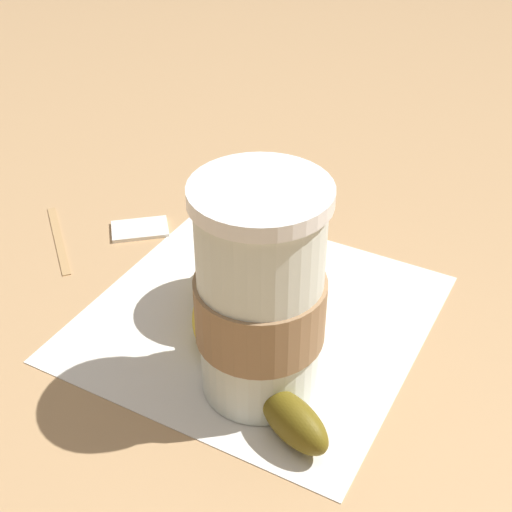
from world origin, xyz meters
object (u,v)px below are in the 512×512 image
(muffin, at_px, (255,248))
(banana, at_px, (235,339))
(coffee_cup, at_px, (260,297))
(sugar_packet, at_px, (140,227))

(muffin, distance_m, banana, 0.07)
(coffee_cup, relative_size, sugar_packet, 3.06)
(muffin, relative_size, sugar_packet, 1.98)
(sugar_packet, bearing_deg, muffin, 179.37)
(coffee_cup, xyz_separation_m, muffin, (0.06, -0.06, -0.02))
(muffin, xyz_separation_m, banana, (-0.03, 0.05, -0.04))
(coffee_cup, height_order, muffin, coffee_cup)
(muffin, distance_m, sugar_packet, 0.16)
(coffee_cup, relative_size, banana, 0.76)
(coffee_cup, height_order, banana, coffee_cup)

